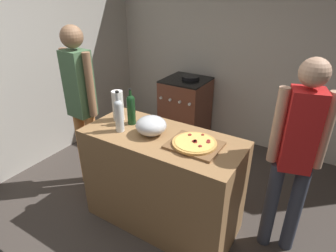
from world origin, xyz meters
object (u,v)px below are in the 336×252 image
(paper_towel_roll, at_px, (118,106))
(person_in_stripes, at_px, (81,100))
(wine_bottle_clear, at_px, (119,114))
(mixing_bowl, at_px, (151,126))
(wine_bottle_amber, at_px, (131,108))
(pizza, at_px, (195,143))
(stove, at_px, (185,109))
(person_in_red, at_px, (296,152))

(paper_towel_roll, distance_m, person_in_stripes, 0.49)
(paper_towel_roll, xyz_separation_m, wine_bottle_clear, (0.16, -0.17, 0.02))
(mixing_bowl, xyz_separation_m, paper_towel_roll, (-0.42, 0.08, 0.06))
(mixing_bowl, distance_m, person_in_stripes, 0.90)
(wine_bottle_clear, xyz_separation_m, wine_bottle_amber, (-0.00, 0.16, -0.01))
(pizza, xyz_separation_m, stove, (-0.91, 1.56, -0.50))
(mixing_bowl, distance_m, wine_bottle_clear, 0.29)
(mixing_bowl, bearing_deg, paper_towel_roll, 169.60)
(mixing_bowl, distance_m, stove, 1.74)
(wine_bottle_clear, relative_size, stove, 0.38)
(wine_bottle_amber, bearing_deg, stove, 99.50)
(stove, bearing_deg, mixing_bowl, -71.89)
(person_in_stripes, height_order, person_in_red, person_in_stripes)
(paper_towel_roll, bearing_deg, pizza, -4.61)
(wine_bottle_clear, height_order, stove, wine_bottle_clear)
(pizza, relative_size, person_in_stripes, 0.20)
(stove, xyz_separation_m, person_in_stripes, (-0.38, -1.50, 0.56))
(wine_bottle_amber, height_order, stove, wine_bottle_amber)
(wine_bottle_amber, distance_m, person_in_red, 1.37)
(mixing_bowl, relative_size, paper_towel_roll, 0.91)
(wine_bottle_amber, bearing_deg, wine_bottle_clear, -89.11)
(mixing_bowl, bearing_deg, wine_bottle_amber, 164.11)
(paper_towel_roll, distance_m, wine_bottle_clear, 0.23)
(pizza, xyz_separation_m, mixing_bowl, (-0.40, -0.01, 0.05))
(pizza, bearing_deg, wine_bottle_amber, 174.44)
(paper_towel_roll, relative_size, wine_bottle_amber, 0.86)
(wine_bottle_amber, distance_m, stove, 1.64)
(mixing_bowl, relative_size, wine_bottle_amber, 0.78)
(stove, bearing_deg, person_in_stripes, -104.39)
(mixing_bowl, height_order, wine_bottle_clear, wine_bottle_clear)
(mixing_bowl, bearing_deg, pizza, 1.55)
(stove, distance_m, person_in_stripes, 1.65)
(wine_bottle_clear, height_order, wine_bottle_amber, wine_bottle_clear)
(mixing_bowl, height_order, wine_bottle_amber, wine_bottle_amber)
(pizza, bearing_deg, stove, 120.27)
(mixing_bowl, xyz_separation_m, person_in_stripes, (-0.90, 0.08, 0.01))
(wine_bottle_clear, bearing_deg, paper_towel_roll, 133.09)
(mixing_bowl, height_order, paper_towel_roll, paper_towel_roll)
(paper_towel_roll, xyz_separation_m, stove, (-0.10, 1.50, -0.61))
(wine_bottle_clear, distance_m, person_in_red, 1.41)
(stove, relative_size, person_in_stripes, 0.54)
(wine_bottle_amber, relative_size, stove, 0.35)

